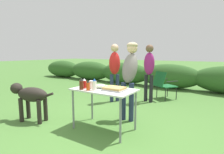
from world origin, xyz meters
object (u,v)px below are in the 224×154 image
(paper_cup_stack, at_px, (91,85))
(standing_person_in_gray_fleece, at_px, (130,70))
(relish_jar, at_px, (81,84))
(standing_person_in_red_jacket, at_px, (115,67))
(folding_table, at_px, (104,93))
(ketchup_bottle, at_px, (84,84))
(camp_chair_green_behind_table, at_px, (164,84))
(mayo_bottle, at_px, (94,85))
(food_tray, at_px, (114,89))
(mixing_bowl, at_px, (100,86))
(plate_stack, at_px, (89,85))
(hot_sauce_bottle, at_px, (88,86))
(standing_person_in_navy_coat, at_px, (149,67))
(dog, at_px, (30,96))
(bbq_sauce_bottle, at_px, (81,84))

(paper_cup_stack, bearing_deg, standing_person_in_gray_fleece, 67.19)
(relish_jar, height_order, standing_person_in_gray_fleece, standing_person_in_gray_fleece)
(paper_cup_stack, bearing_deg, standing_person_in_red_jacket, 108.90)
(folding_table, relative_size, ketchup_bottle, 6.25)
(ketchup_bottle, distance_m, camp_chair_green_behind_table, 2.89)
(folding_table, bearing_deg, mayo_bottle, -115.98)
(mayo_bottle, bearing_deg, standing_person_in_red_jacket, 111.48)
(mayo_bottle, bearing_deg, food_tray, 30.81)
(mixing_bowl, height_order, camp_chair_green_behind_table, camp_chair_green_behind_table)
(plate_stack, xyz_separation_m, standing_person_in_gray_fleece, (0.53, 0.67, 0.26))
(food_tray, relative_size, relish_jar, 2.69)
(camp_chair_green_behind_table, bearing_deg, hot_sauce_bottle, -63.30)
(plate_stack, relative_size, relish_jar, 1.76)
(mayo_bottle, distance_m, standing_person_in_navy_coat, 2.32)
(paper_cup_stack, distance_m, mayo_bottle, 0.13)
(food_tray, height_order, camp_chair_green_behind_table, camp_chair_green_behind_table)
(standing_person_in_gray_fleece, distance_m, dog, 2.07)
(ketchup_bottle, xyz_separation_m, bbq_sauce_bottle, (0.04, -0.12, 0.01))
(ketchup_bottle, relative_size, standing_person_in_gray_fleece, 0.11)
(folding_table, bearing_deg, standing_person_in_navy_coat, 89.38)
(folding_table, relative_size, mayo_bottle, 5.43)
(folding_table, bearing_deg, standing_person_in_red_jacket, 115.67)
(mixing_bowl, xyz_separation_m, paper_cup_stack, (-0.08, -0.15, 0.04))
(paper_cup_stack, relative_size, camp_chair_green_behind_table, 0.17)
(bbq_sauce_bottle, xyz_separation_m, dog, (-1.18, -0.22, -0.31))
(folding_table, height_order, plate_stack, plate_stack)
(standing_person_in_red_jacket, bearing_deg, standing_person_in_navy_coat, -20.87)
(standing_person_in_navy_coat, distance_m, dog, 3.05)
(plate_stack, bearing_deg, standing_person_in_red_jacket, 104.43)
(food_tray, distance_m, standing_person_in_navy_coat, 2.16)
(folding_table, relative_size, hot_sauce_bottle, 6.44)
(plate_stack, xyz_separation_m, mayo_bottle, (0.30, -0.21, 0.08))
(ketchup_bottle, xyz_separation_m, standing_person_in_navy_coat, (0.36, 2.27, 0.16))
(food_tray, bearing_deg, folding_table, -177.47)
(standing_person_in_gray_fleece, bearing_deg, paper_cup_stack, -118.01)
(folding_table, height_order, camp_chair_green_behind_table, camp_chair_green_behind_table)
(mixing_bowl, relative_size, camp_chair_green_behind_table, 0.25)
(folding_table, bearing_deg, camp_chair_green_behind_table, 83.56)
(mixing_bowl, relative_size, mayo_bottle, 1.03)
(paper_cup_stack, height_order, mayo_bottle, mayo_bottle)
(camp_chair_green_behind_table, bearing_deg, standing_person_in_navy_coat, -82.22)
(standing_person_in_navy_coat, bearing_deg, food_tray, -74.81)
(paper_cup_stack, bearing_deg, relish_jar, -177.91)
(plate_stack, distance_m, hot_sauce_bottle, 0.36)
(relish_jar, bearing_deg, mayo_bottle, -8.97)
(standing_person_in_navy_coat, bearing_deg, hot_sauce_bottle, -84.30)
(mixing_bowl, xyz_separation_m, ketchup_bottle, (-0.22, -0.17, 0.05))
(hot_sauce_bottle, height_order, bbq_sauce_bottle, bbq_sauce_bottle)
(hot_sauce_bottle, distance_m, ketchup_bottle, 0.20)
(food_tray, height_order, ketchup_bottle, ketchup_bottle)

